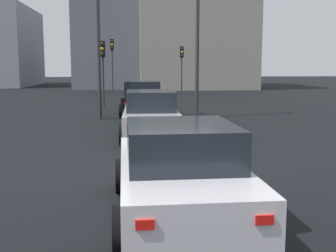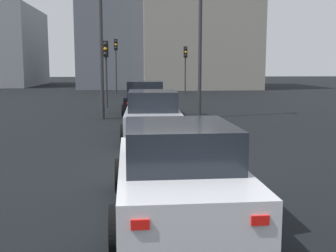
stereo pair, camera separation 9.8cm
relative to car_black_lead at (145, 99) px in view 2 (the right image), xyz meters
name	(u,v)px [view 2 (the right image)]	position (x,y,z in m)	size (l,w,h in m)	color
ground_plane	(166,172)	(-10.63, -0.18, -0.87)	(160.00, 160.00, 0.20)	black
car_black_lead	(145,99)	(0.00, 0.00, 0.00)	(4.32, 2.18, 1.62)	black
car_silver_second	(152,115)	(-6.48, -0.06, -0.03)	(4.40, 2.02, 1.54)	#A8AAB2
car_white_third	(178,171)	(-13.78, -0.13, -0.05)	(4.30, 2.07, 1.49)	silver
traffic_light_near_left	(106,60)	(3.91, 2.07, 1.90)	(0.33, 0.30, 3.70)	#2D2D30
traffic_light_near_right	(116,55)	(15.11, 1.96, 2.43)	(0.33, 0.31, 4.47)	#2D2D30
traffic_light_far_left	(185,60)	(14.47, -3.70, 2.02)	(0.32, 0.29, 3.88)	#2D2D30
street_lamp_kerbside	(200,21)	(-1.32, -2.41, 3.50)	(0.56, 0.36, 7.24)	#2D2D30
street_lamp_far	(101,23)	(-1.41, 1.91, 3.37)	(0.56, 0.36, 7.00)	#2D2D30
building_facade_left	(196,30)	(25.31, -6.18, 5.27)	(12.35, 11.43, 12.08)	gray
building_facade_center	(122,45)	(27.89, 1.82, 3.84)	(14.14, 8.51, 9.22)	slate
building_facade_right	(2,47)	(31.35, 15.82, 3.70)	(13.52, 8.01, 8.94)	gray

